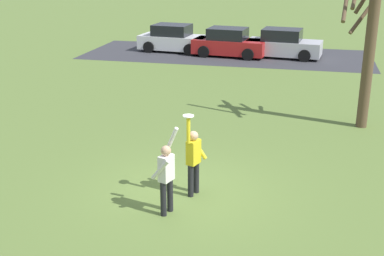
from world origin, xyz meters
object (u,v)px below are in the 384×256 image
Objects in this scene: person_defender at (166,174)px; parked_car_red at (229,43)px; parked_car_white at (174,39)px; person_catcher at (194,157)px; parked_car_silver at (283,44)px; bare_tree_tall at (369,35)px; frisbee_disc at (188,116)px.

person_defender reaches higher than parked_car_red.
person_catcher is at bearing -67.44° from parked_car_white.
parked_car_silver is (3.02, 0.33, 0.00)m from parked_car_red.
parked_car_silver is at bearing 105.83° from bare_tree_tall.
parked_car_red is 13.20m from bare_tree_tall.
bare_tree_tall reaches higher than person_defender.
person_catcher reaches higher than person_defender.
parked_car_white is at bearing 174.88° from parked_car_red.
parked_car_silver is (1.13, 18.22, -1.37)m from frisbee_disc.
parked_car_white is 15.68m from bare_tree_tall.
person_catcher is 0.49× the size of parked_car_white.
bare_tree_tall is at bearing -44.73° from parked_car_white.
parked_car_silver is at bearing 12.26° from parked_car_red.
parked_car_silver is 12.35m from bare_tree_tall.
person_defender is 0.32× the size of bare_tree_tall.
person_catcher is 18.04m from parked_car_silver.
person_catcher is 0.32× the size of bare_tree_tall.
person_catcher is 17.79m from parked_car_red.
parked_car_silver is (1.43, 19.08, -0.25)m from person_defender.
frisbee_disc is at bearing -67.83° from parked_car_white.
parked_car_red is 1.00× the size of parked_car_silver.
parked_car_white is (-5.43, 18.37, -0.25)m from person_catcher.
parked_car_white is at bearing 129.17° from bare_tree_tall.
person_defender reaches higher than parked_car_silver.
person_catcher is 0.49× the size of parked_car_silver.
person_catcher is 0.49× the size of parked_car_red.
frisbee_disc reaches higher than parked_car_white.
frisbee_disc is (-0.07, -0.21, 1.11)m from person_catcher.
frisbee_disc reaches higher than parked_car_silver.
frisbee_disc is 19.38m from parked_car_white.
frisbee_disc is 0.06× the size of parked_car_white.
frisbee_disc reaches higher than person_defender.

